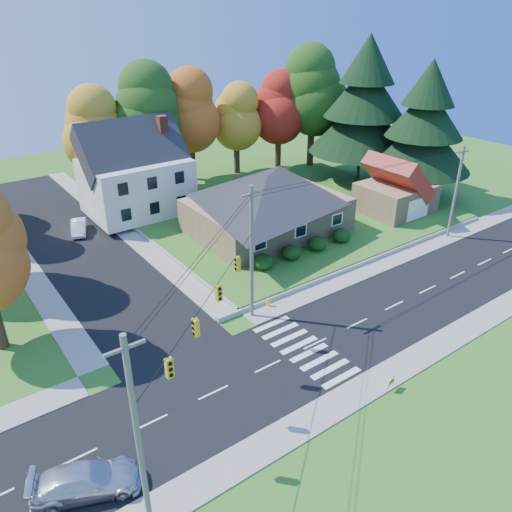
% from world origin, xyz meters
% --- Properties ---
extents(ground, '(120.00, 120.00, 0.00)m').
position_xyz_m(ground, '(0.00, 0.00, 0.00)').
color(ground, '#3D7923').
extents(road_main, '(90.00, 8.00, 0.02)m').
position_xyz_m(road_main, '(0.00, 0.00, 0.01)').
color(road_main, black).
rests_on(road_main, ground).
extents(road_cross, '(8.00, 44.00, 0.02)m').
position_xyz_m(road_cross, '(-8.00, 26.00, 0.01)').
color(road_cross, black).
rests_on(road_cross, ground).
extents(sidewalk_north, '(90.00, 2.00, 0.08)m').
position_xyz_m(sidewalk_north, '(0.00, 5.00, 0.04)').
color(sidewalk_north, '#9C9A90').
rests_on(sidewalk_north, ground).
extents(sidewalk_south, '(90.00, 2.00, 0.08)m').
position_xyz_m(sidewalk_south, '(0.00, -5.00, 0.04)').
color(sidewalk_south, '#9C9A90').
rests_on(sidewalk_south, ground).
extents(lawn, '(30.00, 30.00, 0.50)m').
position_xyz_m(lawn, '(13.00, 21.00, 0.25)').
color(lawn, '#3D7923').
rests_on(lawn, ground).
extents(ranch_house, '(14.60, 10.60, 5.40)m').
position_xyz_m(ranch_house, '(8.00, 16.00, 3.27)').
color(ranch_house, tan).
rests_on(ranch_house, lawn).
extents(colonial_house, '(10.40, 8.40, 9.60)m').
position_xyz_m(colonial_house, '(0.04, 28.00, 4.58)').
color(colonial_house, silver).
rests_on(colonial_house, lawn).
extents(garage, '(7.30, 6.30, 4.60)m').
position_xyz_m(garage, '(22.00, 11.99, 2.84)').
color(garage, tan).
rests_on(garage, lawn).
extents(hedge_row, '(10.70, 1.70, 1.27)m').
position_xyz_m(hedge_row, '(7.50, 9.80, 1.14)').
color(hedge_row, '#163A10').
rests_on(hedge_row, lawn).
extents(traffic_infrastructure, '(38.10, 10.66, 10.00)m').
position_xyz_m(traffic_infrastructure, '(-0.15, 1.35, 5.15)').
color(traffic_infrastructure, '#666059').
rests_on(traffic_infrastructure, ground).
extents(tree_lot_0, '(6.72, 6.72, 12.51)m').
position_xyz_m(tree_lot_0, '(-2.00, 34.00, 8.31)').
color(tree_lot_0, '#3F2A19').
rests_on(tree_lot_0, lawn).
extents(tree_lot_1, '(7.84, 7.84, 14.60)m').
position_xyz_m(tree_lot_1, '(4.00, 33.00, 9.61)').
color(tree_lot_1, '#3F2A19').
rests_on(tree_lot_1, lawn).
extents(tree_lot_2, '(7.28, 7.28, 13.56)m').
position_xyz_m(tree_lot_2, '(10.00, 34.00, 8.96)').
color(tree_lot_2, '#3F2A19').
rests_on(tree_lot_2, lawn).
extents(tree_lot_3, '(6.16, 6.16, 11.47)m').
position_xyz_m(tree_lot_3, '(16.00, 33.00, 7.65)').
color(tree_lot_3, '#3F2A19').
rests_on(tree_lot_3, lawn).
extents(tree_lot_4, '(6.72, 6.72, 12.51)m').
position_xyz_m(tree_lot_4, '(22.00, 32.00, 8.31)').
color(tree_lot_4, '#3F2A19').
rests_on(tree_lot_4, lawn).
extents(tree_lot_5, '(8.40, 8.40, 15.64)m').
position_xyz_m(tree_lot_5, '(26.00, 30.00, 10.27)').
color(tree_lot_5, '#3F2A19').
rests_on(tree_lot_5, lawn).
extents(conifer_east_a, '(12.80, 12.80, 16.96)m').
position_xyz_m(conifer_east_a, '(27.00, 22.00, 9.39)').
color(conifer_east_a, '#3F2A19').
rests_on(conifer_east_a, lawn).
extents(conifer_east_b, '(11.20, 11.20, 14.84)m').
position_xyz_m(conifer_east_b, '(28.00, 14.00, 8.28)').
color(conifer_east_b, '#3F2A19').
rests_on(conifer_east_b, lawn).
extents(silver_sedan, '(5.41, 3.76, 1.45)m').
position_xyz_m(silver_sedan, '(-16.19, -2.21, 0.75)').
color(silver_sedan, silver).
rests_on(silver_sedan, road_main).
extents(white_car, '(2.52, 4.02, 1.25)m').
position_xyz_m(white_car, '(-6.81, 27.18, 0.64)').
color(white_car, white).
rests_on(white_car, road_cross).
extents(fire_hydrant, '(0.43, 0.33, 0.74)m').
position_xyz_m(fire_hydrant, '(0.21, 5.49, 0.35)').
color(fire_hydrant, yellow).
rests_on(fire_hydrant, ground).
extents(yard_sign, '(0.67, 0.21, 0.85)m').
position_xyz_m(yard_sign, '(0.61, -5.92, 0.61)').
color(yard_sign, black).
rests_on(yard_sign, ground).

